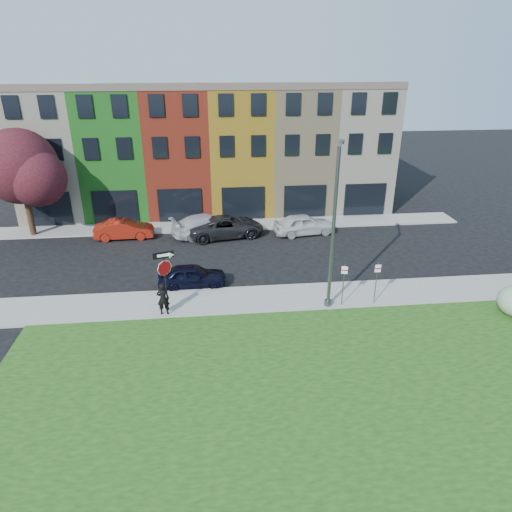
{
  "coord_description": "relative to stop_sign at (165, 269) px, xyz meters",
  "views": [
    {
      "loc": [
        -2.6,
        -18.8,
        12.43
      ],
      "look_at": [
        -0.23,
        4.0,
        2.23
      ],
      "focal_mm": 32.0,
      "sensor_mm": 36.0,
      "label": 1
    }
  ],
  "objects": [
    {
      "name": "tree_purple",
      "position": [
        -10.64,
        12.14,
        2.6
      ],
      "size": [
        6.31,
        5.52,
        7.72
      ],
      "color": "black",
      "rests_on": "sidewalk_far"
    },
    {
      "name": "grass_park",
      "position": [
        13.05,
        -8.3,
        -2.42
      ],
      "size": [
        40.0,
        16.0,
        0.1
      ],
      "primitive_type": "cube",
      "color": "#1D4012",
      "rests_on": "ground"
    },
    {
      "name": "parking_sign_b",
      "position": [
        11.0,
        -0.41,
        -0.88
      ],
      "size": [
        0.32,
        0.08,
        2.39
      ],
      "rotation": [
        0.0,
        0.0,
        -0.01
      ],
      "color": "#4D4F52",
      "rests_on": "sidewalk_near"
    },
    {
      "name": "sidewalk_near",
      "position": [
        7.05,
        0.7,
        -2.41
      ],
      "size": [
        40.0,
        3.0,
        0.12
      ],
      "primitive_type": "cube",
      "color": "gray",
      "rests_on": "ground"
    },
    {
      "name": "stop_sign",
      "position": [
        0.0,
        0.0,
        0.0
      ],
      "size": [
        1.02,
        0.33,
        3.31
      ],
      "rotation": [
        0.0,
        0.0,
        0.28
      ],
      "color": "black",
      "rests_on": "sidewalk_near"
    },
    {
      "name": "ground",
      "position": [
        5.05,
        -2.3,
        -2.47
      ],
      "size": [
        120.0,
        120.0,
        0.0
      ],
      "primitive_type": "plane",
      "color": "black",
      "rests_on": "ground"
    },
    {
      "name": "parked_car_silver",
      "position": [
        2.14,
        11.02,
        -1.7
      ],
      "size": [
        5.77,
        6.8,
        1.55
      ],
      "primitive_type": "imported",
      "rotation": [
        0.0,
        0.0,
        1.94
      ],
      "color": "silver",
      "rests_on": "ground"
    },
    {
      "name": "parked_car_white",
      "position": [
        9.33,
        10.41,
        -1.7
      ],
      "size": [
        3.11,
        5.03,
        1.54
      ],
      "primitive_type": "imported",
      "rotation": [
        0.0,
        0.0,
        1.72
      ],
      "color": "silver",
      "rests_on": "ground"
    },
    {
      "name": "man",
      "position": [
        -0.16,
        -0.4,
        -1.47
      ],
      "size": [
        0.66,
        0.46,
        1.76
      ],
      "primitive_type": "imported",
      "rotation": [
        0.0,
        0.0,
        3.11
      ],
      "color": "black",
      "rests_on": "sidewalk_near"
    },
    {
      "name": "parked_car_red",
      "position": [
        -3.91,
        10.91,
        -1.78
      ],
      "size": [
        1.78,
        4.33,
        1.39
      ],
      "primitive_type": "imported",
      "rotation": [
        0.0,
        0.0,
        1.61
      ],
      "color": "maroon",
      "rests_on": "ground"
    },
    {
      "name": "rowhouse_block",
      "position": [
        2.55,
        18.88,
        2.52
      ],
      "size": [
        30.0,
        10.12,
        10.0
      ],
      "color": "beige",
      "rests_on": "ground"
    },
    {
      "name": "parking_sign_a",
      "position": [
        9.22,
        -0.41,
        -0.88
      ],
      "size": [
        0.31,
        0.13,
        2.39
      ],
      "rotation": [
        0.0,
        0.0,
        -0.31
      ],
      "color": "#4D4F52",
      "rests_on": "sidewalk_near"
    },
    {
      "name": "street_lamp",
      "position": [
        8.53,
        -0.21,
        1.9
      ],
      "size": [
        1.1,
        2.48,
        8.43
      ],
      "rotation": [
        0.0,
        0.0,
        -0.33
      ],
      "color": "#4D4F52",
      "rests_on": "sidewalk_near"
    },
    {
      "name": "parked_car_dark",
      "position": [
        3.51,
        10.52,
        -1.7
      ],
      "size": [
        4.5,
        6.45,
        1.54
      ],
      "primitive_type": "imported",
      "rotation": [
        0.0,
        0.0,
        1.75
      ],
      "color": "black",
      "rests_on": "ground"
    },
    {
      "name": "sidewalk_far",
      "position": [
        2.05,
        12.7,
        -2.41
      ],
      "size": [
        40.0,
        2.4,
        0.12
      ],
      "primitive_type": "cube",
      "color": "gray",
      "rests_on": "ground"
    },
    {
      "name": "sedan_near",
      "position": [
        1.21,
        2.8,
        -1.81
      ],
      "size": [
        1.71,
        3.95,
        1.33
      ],
      "primitive_type": "imported",
      "rotation": [
        0.0,
        0.0,
        1.59
      ],
      "color": "black",
      "rests_on": "ground"
    }
  ]
}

